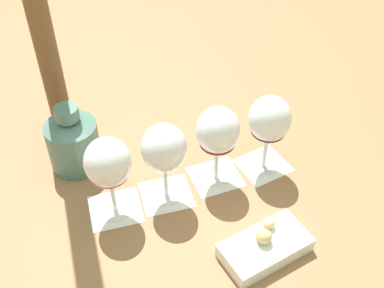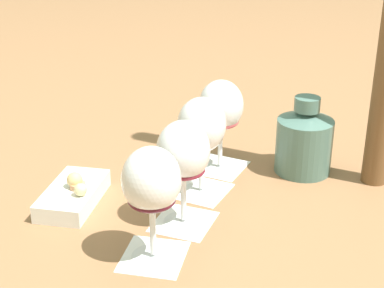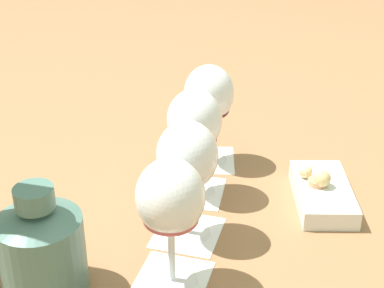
% 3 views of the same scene
% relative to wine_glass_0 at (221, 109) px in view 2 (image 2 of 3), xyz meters
% --- Properties ---
extents(ground_plane, '(8.00, 8.00, 0.00)m').
position_rel_wine_glass_0_xyz_m(ground_plane, '(0.13, -0.12, -0.13)').
color(ground_plane, '#936642').
extents(tasting_card_0, '(0.14, 0.15, 0.00)m').
position_rel_wine_glass_0_xyz_m(tasting_card_0, '(-0.00, 0.00, -0.13)').
color(tasting_card_0, white).
rests_on(tasting_card_0, ground_plane).
extents(tasting_card_1, '(0.14, 0.15, 0.00)m').
position_rel_wine_glass_0_xyz_m(tasting_card_1, '(0.08, -0.08, -0.13)').
color(tasting_card_1, white).
rests_on(tasting_card_1, ground_plane).
extents(tasting_card_2, '(0.15, 0.14, 0.00)m').
position_rel_wine_glass_0_xyz_m(tasting_card_2, '(0.18, -0.15, -0.13)').
color(tasting_card_2, white).
rests_on(tasting_card_2, ground_plane).
extents(tasting_card_3, '(0.14, 0.14, 0.00)m').
position_rel_wine_glass_0_xyz_m(tasting_card_3, '(0.26, -0.23, -0.13)').
color(tasting_card_3, white).
rests_on(tasting_card_3, ground_plane).
extents(wine_glass_0, '(0.09, 0.09, 0.19)m').
position_rel_wine_glass_0_xyz_m(wine_glass_0, '(0.00, 0.00, 0.00)').
color(wine_glass_0, white).
rests_on(wine_glass_0, tasting_card_0).
extents(wine_glass_1, '(0.09, 0.09, 0.19)m').
position_rel_wine_glass_0_xyz_m(wine_glass_1, '(0.08, -0.08, -0.00)').
color(wine_glass_1, white).
rests_on(wine_glass_1, tasting_card_1).
extents(wine_glass_2, '(0.09, 0.09, 0.19)m').
position_rel_wine_glass_0_xyz_m(wine_glass_2, '(0.18, -0.15, 0.00)').
color(wine_glass_2, white).
rests_on(wine_glass_2, tasting_card_2).
extents(wine_glass_3, '(0.09, 0.09, 0.19)m').
position_rel_wine_glass_0_xyz_m(wine_glass_3, '(0.26, -0.23, -0.00)').
color(wine_glass_3, white).
rests_on(wine_glass_3, tasting_card_3).
extents(ceramic_vase, '(0.11, 0.11, 0.16)m').
position_rel_wine_glass_0_xyz_m(ceramic_vase, '(0.08, 0.15, -0.06)').
color(ceramic_vase, '#4C7066').
rests_on(ceramic_vase, ground_plane).
extents(snack_dish, '(0.19, 0.17, 0.06)m').
position_rel_wine_glass_0_xyz_m(snack_dish, '(0.04, -0.32, -0.11)').
color(snack_dish, white).
rests_on(snack_dish, ground_plane).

